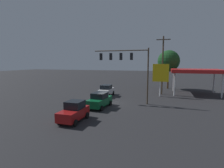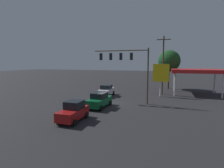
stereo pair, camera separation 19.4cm
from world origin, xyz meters
The scene contains 9 objects.
ground_plane centered at (0.00, 0.00, 0.00)m, with size 200.00×200.00×0.00m, color #262628.
traffic_signal_assembly centered at (-2.32, -1.36, 5.88)m, with size 7.85×0.43×7.74m.
utility_pole centered at (-7.01, -9.82, 5.48)m, with size 2.40×0.26×10.38m.
gas_station_canopy centered at (-12.79, -11.88, 4.21)m, with size 8.48×6.84×4.56m.
price_sign centered at (-6.81, -7.77, 3.86)m, with size 2.65×0.27×5.53m.
sedan_far centered at (2.12, -5.33, 0.95)m, with size 2.24×4.49×1.93m.
hatchback_crossing centered at (0.80, 7.94, 0.95)m, with size 1.98×3.81×1.97m.
sedan_waiting centered at (0.30, 2.31, 0.95)m, with size 2.27×4.50×1.93m.
street_tree centered at (-8.06, -17.55, 6.07)m, with size 4.70×4.70×8.44m.
Camera 2 is at (-8.08, 22.78, 5.78)m, focal length 28.00 mm.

